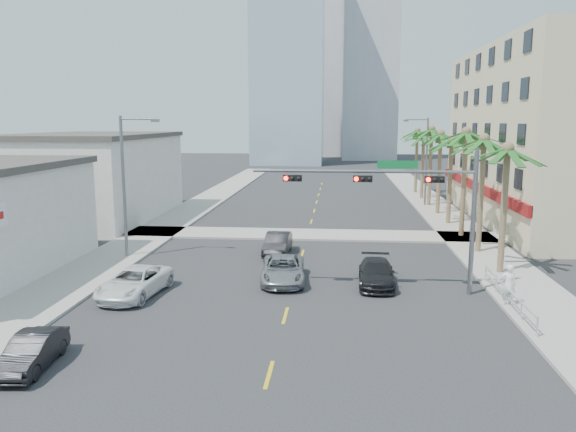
{
  "coord_description": "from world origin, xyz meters",
  "views": [
    {
      "loc": [
        2.29,
        -20.11,
        8.69
      ],
      "look_at": [
        -0.44,
        10.27,
        3.5
      ],
      "focal_mm": 35.0,
      "sensor_mm": 36.0,
      "label": 1
    }
  ],
  "objects_px": {
    "car_parked_mid": "(32,351)",
    "car_lane_right": "(376,273)",
    "traffic_signal_mast": "(409,195)",
    "car_lane_center": "(283,270)",
    "pedestrian": "(508,285)",
    "car_lane_left": "(278,244)",
    "car_parked_far": "(134,282)"
  },
  "relations": [
    {
      "from": "car_parked_mid",
      "to": "car_lane_right",
      "type": "xyz_separation_m",
      "value": [
        12.85,
        11.38,
        0.06
      ]
    },
    {
      "from": "car_lane_left",
      "to": "car_parked_far",
      "type": "bearing_deg",
      "value": -121.76
    },
    {
      "from": "car_lane_left",
      "to": "car_parked_mid",
      "type": "bearing_deg",
      "value": -109.46
    },
    {
      "from": "car_parked_mid",
      "to": "pedestrian",
      "type": "distance_m",
      "value": 20.49
    },
    {
      "from": "traffic_signal_mast",
      "to": "car_lane_left",
      "type": "bearing_deg",
      "value": 133.85
    },
    {
      "from": "traffic_signal_mast",
      "to": "car_lane_center",
      "type": "relative_size",
      "value": 2.24
    },
    {
      "from": "car_parked_far",
      "to": "pedestrian",
      "type": "distance_m",
      "value": 18.12
    },
    {
      "from": "car_lane_left",
      "to": "car_lane_right",
      "type": "bearing_deg",
      "value": -45.71
    },
    {
      "from": "car_parked_far",
      "to": "car_lane_left",
      "type": "relative_size",
      "value": 1.17
    },
    {
      "from": "car_lane_center",
      "to": "car_lane_right",
      "type": "distance_m",
      "value": 5.03
    },
    {
      "from": "car_lane_center",
      "to": "pedestrian",
      "type": "relative_size",
      "value": 2.55
    },
    {
      "from": "car_lane_right",
      "to": "car_lane_left",
      "type": "bearing_deg",
      "value": 134.59
    },
    {
      "from": "car_lane_right",
      "to": "pedestrian",
      "type": "height_order",
      "value": "pedestrian"
    },
    {
      "from": "car_lane_right",
      "to": "pedestrian",
      "type": "relative_size",
      "value": 2.37
    },
    {
      "from": "traffic_signal_mast",
      "to": "car_parked_mid",
      "type": "bearing_deg",
      "value": -144.5
    },
    {
      "from": "car_lane_left",
      "to": "car_lane_center",
      "type": "relative_size",
      "value": 0.87
    },
    {
      "from": "traffic_signal_mast",
      "to": "pedestrian",
      "type": "distance_m",
      "value": 6.29
    },
    {
      "from": "car_lane_left",
      "to": "car_lane_right",
      "type": "height_order",
      "value": "car_lane_left"
    },
    {
      "from": "car_parked_mid",
      "to": "car_lane_right",
      "type": "height_order",
      "value": "car_lane_right"
    },
    {
      "from": "traffic_signal_mast",
      "to": "car_lane_left",
      "type": "xyz_separation_m",
      "value": [
        -7.4,
        7.7,
        -4.35
      ]
    },
    {
      "from": "car_parked_mid",
      "to": "car_parked_far",
      "type": "height_order",
      "value": "car_parked_far"
    },
    {
      "from": "car_parked_far",
      "to": "car_lane_left",
      "type": "xyz_separation_m",
      "value": [
        6.2,
        9.45,
        0.01
      ]
    },
    {
      "from": "car_lane_left",
      "to": "car_lane_right",
      "type": "relative_size",
      "value": 0.94
    },
    {
      "from": "pedestrian",
      "to": "car_parked_far",
      "type": "bearing_deg",
      "value": 2.54
    },
    {
      "from": "traffic_signal_mast",
      "to": "pedestrian",
      "type": "relative_size",
      "value": 5.73
    },
    {
      "from": "car_lane_right",
      "to": "traffic_signal_mast",
      "type": "bearing_deg",
      "value": -39.35
    },
    {
      "from": "car_parked_far",
      "to": "car_lane_left",
      "type": "distance_m",
      "value": 11.3
    },
    {
      "from": "car_lane_center",
      "to": "pedestrian",
      "type": "bearing_deg",
      "value": -21.14
    },
    {
      "from": "car_lane_center",
      "to": "pedestrian",
      "type": "xyz_separation_m",
      "value": [
        10.93,
        -3.32,
        0.43
      ]
    },
    {
      "from": "car_lane_center",
      "to": "car_lane_right",
      "type": "relative_size",
      "value": 1.08
    },
    {
      "from": "traffic_signal_mast",
      "to": "car_lane_right",
      "type": "xyz_separation_m",
      "value": [
        -1.39,
        1.22,
        -4.4
      ]
    },
    {
      "from": "car_parked_mid",
      "to": "car_lane_center",
      "type": "relative_size",
      "value": 0.75
    }
  ]
}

